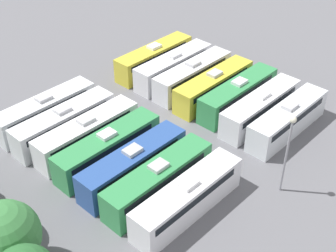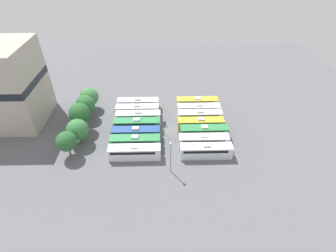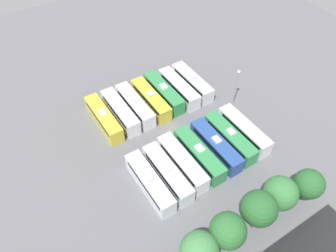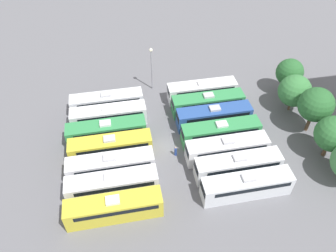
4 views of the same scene
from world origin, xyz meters
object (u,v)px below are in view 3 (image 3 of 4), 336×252
at_px(bus_11, 182,163).
at_px(tree_0, 309,184).
at_px(bus_3, 151,99).
at_px(tree_1, 280,193).
at_px(bus_13, 150,183).
at_px(light_pole, 237,82).
at_px(bus_7, 244,130).
at_px(bus_8, 230,138).
at_px(bus_6, 104,118).
at_px(tree_3, 228,231).
at_px(bus_5, 120,111).
at_px(bus_2, 164,93).
at_px(worker_person, 168,135).
at_px(tree_2, 259,208).
at_px(bus_10, 199,154).
at_px(bus_9, 216,146).
at_px(bus_4, 135,105).
at_px(tree_4, 199,251).
at_px(bus_1, 179,88).
at_px(bus_12, 168,173).
at_px(bus_0, 192,82).

relative_size(bus_11, tree_0, 1.78).
distance_m(bus_3, tree_1, 29.59).
xyz_separation_m(bus_11, bus_13, (6.41, 0.49, 0.00)).
bearing_deg(bus_11, light_pole, -155.93).
bearing_deg(bus_7, bus_8, 1.49).
height_order(bus_6, tree_3, tree_3).
xyz_separation_m(tree_1, tree_3, (10.13, 0.47, 0.40)).
height_order(bus_5, light_pole, light_pole).
distance_m(bus_6, bus_11, 17.35).
height_order(bus_2, bus_7, same).
height_order(light_pole, tree_3, light_pole).
distance_m(bus_11, tree_1, 15.59).
bearing_deg(bus_11, bus_7, -179.86).
relative_size(worker_person, tree_2, 0.22).
bearing_deg(tree_1, bus_6, -64.02).
distance_m(bus_6, bus_10, 18.92).
distance_m(bus_8, bus_9, 3.16).
bearing_deg(bus_11, bus_6, -67.92).
xyz_separation_m(bus_7, tree_2, (10.40, 13.86, 3.38)).
bearing_deg(tree_2, bus_5, -78.67).
xyz_separation_m(bus_8, tree_1, (2.12, 13.27, 2.17)).
distance_m(bus_7, bus_11, 13.25).
bearing_deg(bus_4, tree_3, 85.56).
relative_size(bus_10, tree_4, 1.79).
relative_size(bus_2, bus_11, 1.00).
relative_size(bus_1, bus_13, 1.00).
bearing_deg(bus_10, bus_5, -68.42).
bearing_deg(bus_12, bus_2, -120.13).
xyz_separation_m(bus_7, bus_12, (16.41, 0.51, 0.00)).
height_order(bus_4, bus_7, same).
bearing_deg(tree_1, bus_13, -42.05).
relative_size(bus_6, light_pole, 1.43).
bearing_deg(tree_4, tree_2, 179.90).
bearing_deg(bus_0, bus_6, -0.72).
relative_size(bus_2, tree_4, 1.79).
bearing_deg(tree_2, bus_2, -97.01).
bearing_deg(tree_0, bus_8, -80.99).
xyz_separation_m(bus_12, tree_0, (-15.38, 14.04, 2.49)).
distance_m(bus_5, tree_1, 31.44).
distance_m(bus_11, tree_0, 19.14).
bearing_deg(bus_3, bus_1, 179.08).
xyz_separation_m(bus_11, tree_0, (-12.22, 14.52, 2.49)).
bearing_deg(tree_2, worker_person, -86.57).
height_order(bus_4, tree_2, tree_2).
bearing_deg(bus_10, bus_8, -179.44).
relative_size(bus_10, bus_11, 1.00).
distance_m(bus_10, tree_4, 17.17).
bearing_deg(tree_4, bus_3, -109.06).
distance_m(bus_12, tree_2, 15.02).
height_order(bus_7, bus_8, same).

